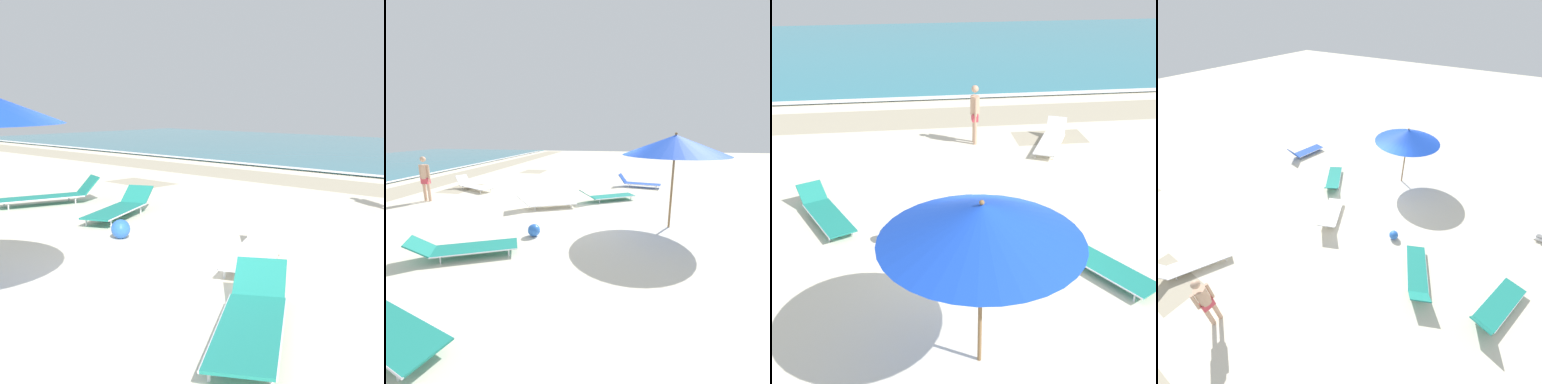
# 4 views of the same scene
# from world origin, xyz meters

# --- Properties ---
(ground_plane) EXTENTS (60.00, 60.00, 0.16)m
(ground_plane) POSITION_xyz_m (0.00, 0.01, -0.08)
(ground_plane) COLOR beige
(ocean_water) EXTENTS (60.00, 18.66, 0.07)m
(ocean_water) POSITION_xyz_m (0.00, 20.73, 0.03)
(ocean_water) COLOR teal
(ocean_water) RESTS_ON ground_plane
(beach_umbrella) EXTENTS (2.79, 2.79, 2.66)m
(beach_umbrella) POSITION_xyz_m (-0.79, -2.24, 2.32)
(beach_umbrella) COLOR olive
(beach_umbrella) RESTS_ON ground_plane
(sun_lounger_under_umbrella) EXTENTS (1.66, 2.23, 0.48)m
(sun_lounger_under_umbrella) POSITION_xyz_m (1.82, -0.29, 0.20)
(sun_lounger_under_umbrella) COLOR #1E8475
(sun_lounger_under_umbrella) RESTS_ON ground_plane
(sun_lounger_near_water_left) EXTENTS (1.52, 2.25, 0.62)m
(sun_lounger_near_water_left) POSITION_xyz_m (2.67, 6.11, 0.22)
(sun_lounger_near_water_left) COLOR white
(sun_lounger_near_water_left) RESTS_ON ground_plane
(sun_lounger_near_water_right) EXTENTS (1.39, 2.12, 0.57)m
(sun_lounger_near_water_right) POSITION_xyz_m (0.38, 1.79, 0.22)
(sun_lounger_near_water_right) COLOR white
(sun_lounger_near_water_right) RESTS_ON ground_plane
(sun_lounger_mid_beach_pair_a) EXTENTS (1.48, 2.26, 0.50)m
(sun_lounger_mid_beach_pair_a) POSITION_xyz_m (-3.47, 2.43, 0.21)
(sun_lounger_mid_beach_pair_a) COLOR #1E8475
(sun_lounger_mid_beach_pair_a) RESTS_ON ground_plane
(beachgoer_wading_adult) EXTENTS (0.27, 0.45, 1.76)m
(beachgoer_wading_adult) POSITION_xyz_m (0.49, 6.73, 1.00)
(beachgoer_wading_adult) COLOR tan
(beachgoer_wading_adult) RESTS_ON ground_plane
(beach_ball) EXTENTS (0.33, 0.33, 0.33)m
(beach_ball) POSITION_xyz_m (-2.13, 1.34, 0.16)
(beach_ball) COLOR blue
(beach_ball) RESTS_ON ground_plane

